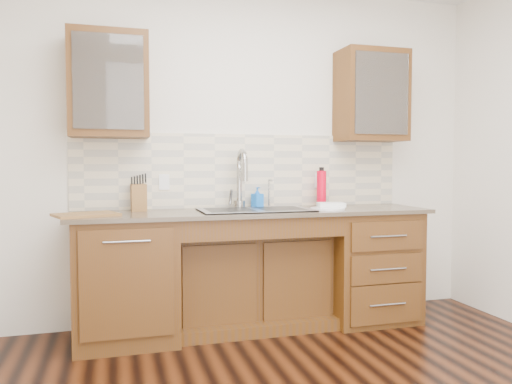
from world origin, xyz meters
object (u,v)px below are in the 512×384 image
object	(u,v)px
water_bottle	(321,189)
plate	(328,209)
knife_block	(139,197)
soap_bottle	(257,197)
cutting_board	(86,215)

from	to	relation	value
water_bottle	plate	distance (m)	0.33
water_bottle	knife_block	xyz separation A→B (m)	(-1.47, 0.03, -0.05)
soap_bottle	cutting_board	distance (m)	1.33
knife_block	soap_bottle	bearing A→B (deg)	-1.27
plate	knife_block	bearing A→B (deg)	167.21
knife_block	cutting_board	distance (m)	0.48
soap_bottle	plate	world-z (taller)	soap_bottle
knife_block	cutting_board	bearing A→B (deg)	-141.26
soap_bottle	cutting_board	bearing A→B (deg)	171.41
cutting_board	soap_bottle	bearing A→B (deg)	13.37
plate	cutting_board	xyz separation A→B (m)	(-1.76, 0.01, 0.00)
soap_bottle	knife_block	size ratio (longest dim) A/B	0.83
plate	knife_block	distance (m)	1.44
soap_bottle	knife_block	distance (m)	0.93
water_bottle	knife_block	bearing A→B (deg)	178.94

